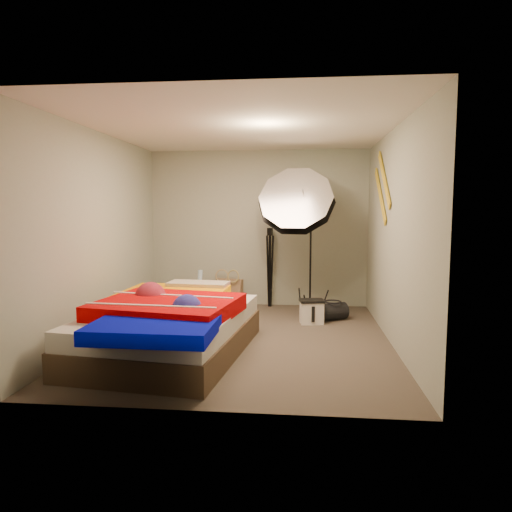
# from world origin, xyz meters

# --- Properties ---
(floor) EXTENTS (4.00, 4.00, 0.00)m
(floor) POSITION_xyz_m (0.00, 0.00, 0.00)
(floor) COLOR #4C453A
(floor) RESTS_ON ground
(ceiling) EXTENTS (4.00, 4.00, 0.00)m
(ceiling) POSITION_xyz_m (0.00, 0.00, 2.50)
(ceiling) COLOR silver
(ceiling) RESTS_ON wall_back
(wall_back) EXTENTS (3.50, 0.00, 3.50)m
(wall_back) POSITION_xyz_m (0.00, 2.00, 1.25)
(wall_back) COLOR #999F90
(wall_back) RESTS_ON floor
(wall_front) EXTENTS (3.50, 0.00, 3.50)m
(wall_front) POSITION_xyz_m (0.00, -2.00, 1.25)
(wall_front) COLOR #999F90
(wall_front) RESTS_ON floor
(wall_left) EXTENTS (0.00, 4.00, 4.00)m
(wall_left) POSITION_xyz_m (-1.75, 0.00, 1.25)
(wall_left) COLOR #999F90
(wall_left) RESTS_ON floor
(wall_right) EXTENTS (0.00, 4.00, 4.00)m
(wall_right) POSITION_xyz_m (1.75, 0.00, 1.25)
(wall_right) COLOR #999F90
(wall_right) RESTS_ON floor
(tote_bag) EXTENTS (0.46, 0.27, 0.45)m
(tote_bag) POSITION_xyz_m (-0.47, 1.90, 0.22)
(tote_bag) COLOR #9E7C5B
(tote_bag) RESTS_ON floor
(wrapping_roll) EXTENTS (0.10, 0.19, 0.64)m
(wrapping_roll) POSITION_xyz_m (-0.86, 1.46, 0.32)
(wrapping_roll) COLOR #6AAADD
(wrapping_roll) RESTS_ON floor
(camera_case) EXTENTS (0.34, 0.26, 0.30)m
(camera_case) POSITION_xyz_m (0.85, 0.83, 0.15)
(camera_case) COLOR silver
(camera_case) RESTS_ON floor
(duffel_bag) EXTENTS (0.46, 0.40, 0.24)m
(duffel_bag) POSITION_xyz_m (1.15, 1.06, 0.12)
(duffel_bag) COLOR black
(duffel_bag) RESTS_ON floor
(wall_stripe_upper) EXTENTS (0.02, 0.91, 0.78)m
(wall_stripe_upper) POSITION_xyz_m (1.73, 0.60, 1.95)
(wall_stripe_upper) COLOR gold
(wall_stripe_upper) RESTS_ON wall_right
(wall_stripe_lower) EXTENTS (0.02, 0.91, 0.78)m
(wall_stripe_lower) POSITION_xyz_m (1.73, 0.85, 1.75)
(wall_stripe_lower) COLOR gold
(wall_stripe_lower) RESTS_ON wall_right
(bed) EXTENTS (1.77, 2.45, 0.64)m
(bed) POSITION_xyz_m (-0.72, -0.64, 0.32)
(bed) COLOR #4D3929
(bed) RESTS_ON floor
(photo_umbrella) EXTENTS (1.39, 1.08, 2.28)m
(photo_umbrella) POSITION_xyz_m (0.63, 1.15, 1.64)
(photo_umbrella) COLOR black
(photo_umbrella) RESTS_ON floor
(camera_tripod) EXTENTS (0.09, 0.09, 1.27)m
(camera_tripod) POSITION_xyz_m (0.20, 1.87, 0.73)
(camera_tripod) COLOR black
(camera_tripod) RESTS_ON floor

